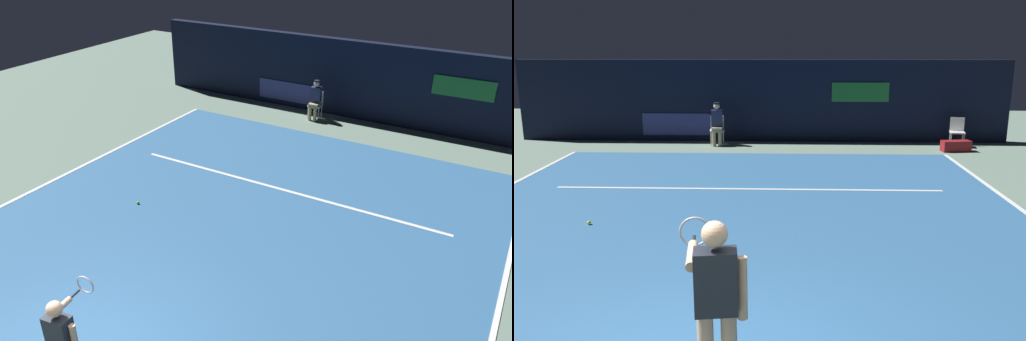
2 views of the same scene
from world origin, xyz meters
TOP-DOWN VIEW (x-y plane):
  - ground_plane at (0.00, 4.79)m, footprint 31.84×31.84m
  - court_surface at (0.00, 4.79)m, footprint 10.82×11.59m
  - line_sideline_left at (5.36, 4.79)m, footprint 0.10×11.59m
  - line_sideline_right at (-5.36, 4.79)m, footprint 0.10×11.59m
  - line_service at (0.00, 6.82)m, footprint 8.44×0.10m
  - back_wall at (-0.00, 12.69)m, footprint 15.71×0.33m
  - line_judge_on_chair at (-1.34, 11.89)m, footprint 0.48×0.56m
  - tennis_ball at (-2.62, 4.45)m, footprint 0.07×0.07m

SIDE VIEW (x-z plane):
  - ground_plane at x=0.00m, z-range 0.00..0.00m
  - court_surface at x=0.00m, z-range 0.00..0.01m
  - line_sideline_left at x=5.36m, z-range 0.01..0.02m
  - line_sideline_right at x=-5.36m, z-range 0.01..0.02m
  - line_service at x=0.00m, z-range 0.01..0.02m
  - tennis_ball at x=-2.62m, z-range 0.01..0.08m
  - line_judge_on_chair at x=-1.34m, z-range 0.03..1.35m
  - back_wall at x=0.00m, z-range 0.00..2.60m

